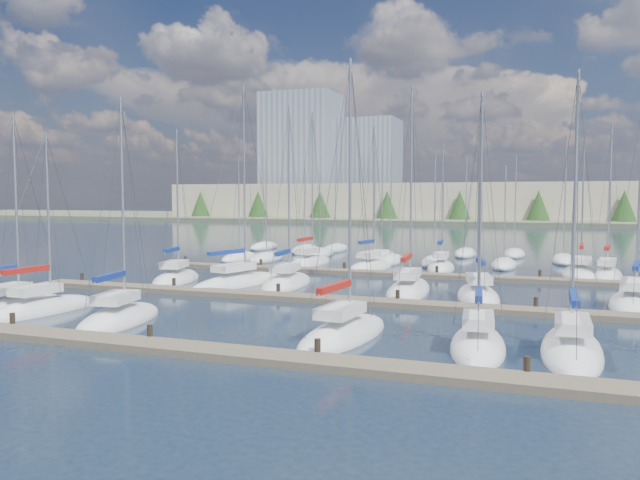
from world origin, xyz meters
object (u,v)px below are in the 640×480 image
(sailboat_l, at_px, (478,296))
(sailboat_i, at_px, (238,282))
(sailboat_f, at_px, (572,349))
(sailboat_c, at_px, (120,319))
(sailboat_j, at_px, (287,283))
(sailboat_q, at_px, (581,274))
(sailboat_k, at_px, (409,290))
(sailboat_a, at_px, (10,309))
(sailboat_m, at_px, (636,303))
(sailboat_d, at_px, (344,334))
(sailboat_h, at_px, (176,279))
(sailboat_r, at_px, (607,276))
(sailboat_p, at_px, (441,268))
(sailboat_b, at_px, (42,309))
(sailboat_o, at_px, (370,267))
(sailboat_e, at_px, (478,345))
(sailboat_n, at_px, (310,262))

(sailboat_l, distance_m, sailboat_i, 17.42)
(sailboat_f, relative_size, sailboat_c, 1.01)
(sailboat_j, relative_size, sailboat_q, 1.18)
(sailboat_k, height_order, sailboat_a, sailboat_k)
(sailboat_m, bearing_deg, sailboat_d, -125.56)
(sailboat_h, distance_m, sailboat_i, 5.44)
(sailboat_a, xyz_separation_m, sailboat_c, (7.78, -0.28, 0.00))
(sailboat_r, bearing_deg, sailboat_l, -114.11)
(sailboat_k, distance_m, sailboat_r, 18.71)
(sailboat_r, distance_m, sailboat_i, 29.47)
(sailboat_k, bearing_deg, sailboat_i, 178.42)
(sailboat_k, xyz_separation_m, sailboat_r, (13.36, 13.10, 0.01))
(sailboat_h, relative_size, sailboat_d, 0.91)
(sailboat_h, bearing_deg, sailboat_p, 25.23)
(sailboat_m, relative_size, sailboat_i, 0.84)
(sailboat_q, relative_size, sailboat_b, 1.09)
(sailboat_o, height_order, sailboat_c, sailboat_o)
(sailboat_q, xyz_separation_m, sailboat_d, (-11.33, -28.46, 0.01))
(sailboat_d, height_order, sailboat_i, sailboat_i)
(sailboat_r, xyz_separation_m, sailboat_d, (-13.25, -27.66, -0.01))
(sailboat_r, bearing_deg, sailboat_f, -89.95)
(sailboat_j, bearing_deg, sailboat_m, -8.62)
(sailboat_k, bearing_deg, sailboat_e, -71.98)
(sailboat_c, bearing_deg, sailboat_h, 102.19)
(sailboat_i, bearing_deg, sailboat_e, -23.19)
(sailboat_j, distance_m, sailboat_p, 16.54)
(sailboat_h, height_order, sailboat_c, sailboat_h)
(sailboat_r, relative_size, sailboat_a, 1.09)
(sailboat_d, xyz_separation_m, sailboat_b, (-18.01, 0.12, -0.01))
(sailboat_f, height_order, sailboat_n, sailboat_n)
(sailboat_q, bearing_deg, sailboat_k, -127.15)
(sailboat_l, bearing_deg, sailboat_i, 167.05)
(sailboat_q, relative_size, sailboat_a, 0.99)
(sailboat_j, relative_size, sailboat_d, 1.03)
(sailboat_h, relative_size, sailboat_e, 1.06)
(sailboat_q, distance_m, sailboat_a, 42.46)
(sailboat_k, height_order, sailboat_d, sailboat_k)
(sailboat_o, xyz_separation_m, sailboat_f, (16.12, -26.49, -0.01))
(sailboat_e, bearing_deg, sailboat_k, 106.93)
(sailboat_k, relative_size, sailboat_d, 1.09)
(sailboat_k, relative_size, sailboat_l, 1.23)
(sailboat_n, xyz_separation_m, sailboat_b, (-5.16, -28.54, -0.02))
(sailboat_c, bearing_deg, sailboat_r, 37.52)
(sailboat_o, distance_m, sailboat_l, 17.37)
(sailboat_o, bearing_deg, sailboat_c, -92.68)
(sailboat_d, bearing_deg, sailboat_f, 8.41)
(sailboat_o, height_order, sailboat_r, sailboat_o)
(sailboat_h, bearing_deg, sailboat_r, 9.42)
(sailboat_b, height_order, sailboat_c, sailboat_c)
(sailboat_i, relative_size, sailboat_a, 1.30)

